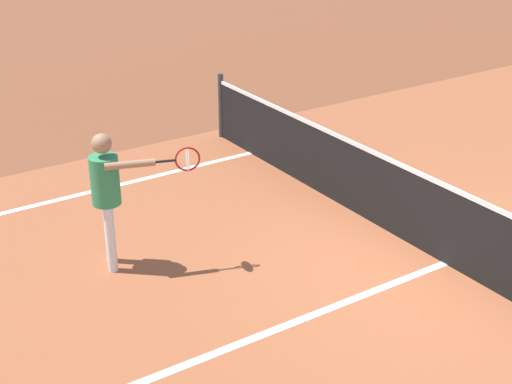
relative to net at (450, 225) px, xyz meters
The scene contains 5 objects.
ground_plane 0.49m from the net, ahead, with size 60.00×60.00×0.00m, color brown.
court_surface_inbounds 0.49m from the net, ahead, with size 10.62×24.40×0.00m, color #9E5433.
line_center_service 3.24m from the net, 90.00° to the right, with size 0.10×6.40×0.01m, color white.
net is the anchor object (origin of this frame).
player_near 3.83m from the net, 122.73° to the right, with size 0.77×1.08×1.61m.
Camera 1 is at (5.05, -5.94, 4.36)m, focal length 52.52 mm.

